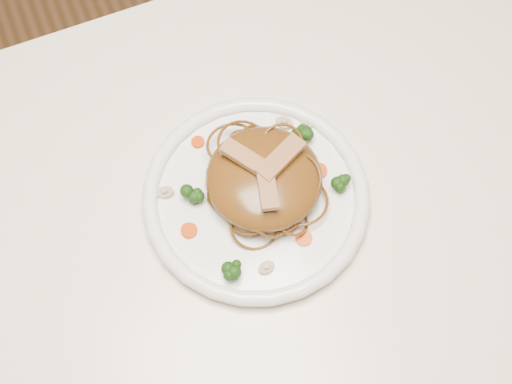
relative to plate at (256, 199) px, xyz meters
name	(u,v)px	position (x,y,z in m)	size (l,w,h in m)	color
ground	(237,352)	(-0.06, -0.03, -0.76)	(4.00, 4.00, 0.00)	#4D341A
table	(226,262)	(-0.06, -0.03, -0.11)	(1.20, 0.80, 0.75)	#F4E6CF
plate	(256,199)	(0.00, 0.00, 0.00)	(0.29, 0.29, 0.02)	white
noodle_mound	(264,178)	(0.01, 0.01, 0.04)	(0.15, 0.15, 0.05)	brown
chicken_a	(281,158)	(0.04, 0.01, 0.07)	(0.07, 0.02, 0.01)	tan
chicken_b	(245,158)	(0.00, 0.03, 0.07)	(0.06, 0.02, 0.01)	tan
chicken_c	(267,185)	(0.01, -0.02, 0.07)	(0.07, 0.02, 0.01)	tan
broccoli_0	(303,133)	(0.09, 0.05, 0.02)	(0.03, 0.03, 0.03)	#18460E
broccoli_1	(193,195)	(-0.08, 0.03, 0.02)	(0.03, 0.03, 0.03)	#18460E
broccoli_2	(233,270)	(-0.07, -0.09, 0.02)	(0.03, 0.03, 0.03)	#18460E
broccoli_3	(342,183)	(0.11, -0.03, 0.03)	(0.03, 0.03, 0.03)	#18460E
carrot_0	(271,142)	(0.05, 0.07, 0.01)	(0.02, 0.02, 0.01)	#E53F08
carrot_1	(189,231)	(-0.10, -0.01, 0.01)	(0.02, 0.02, 0.01)	#E53F08
carrot_2	(319,171)	(0.09, 0.00, 0.01)	(0.02, 0.02, 0.01)	#E53F08
carrot_3	(198,142)	(-0.04, 0.10, 0.01)	(0.02, 0.02, 0.01)	#E53F08
carrot_4	(304,238)	(0.03, -0.08, 0.01)	(0.02, 0.02, 0.01)	#E53F08
mushroom_0	(266,268)	(-0.03, -0.10, 0.01)	(0.02, 0.02, 0.01)	beige
mushroom_1	(306,126)	(0.10, 0.07, 0.01)	(0.02, 0.02, 0.01)	beige
mushroom_2	(165,193)	(-0.11, 0.05, 0.01)	(0.02, 0.02, 0.01)	beige
mushroom_3	(284,123)	(0.08, 0.08, 0.01)	(0.03, 0.03, 0.01)	beige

